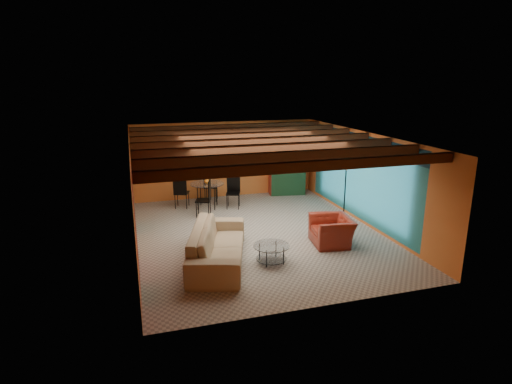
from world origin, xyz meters
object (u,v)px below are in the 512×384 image
object	(u,v)px
armoire	(286,165)
potted_plant	(287,129)
sofa	(218,244)
dining_table	(207,191)
floor_lamp	(345,194)
vase	(207,171)
armchair	(332,231)
coffee_table	(271,254)

from	to	relation	value
armoire	potted_plant	size ratio (longest dim) A/B	4.54
sofa	potted_plant	distance (m)	6.61
dining_table	armoire	xyz separation A→B (m)	(3.10, 0.91, 0.50)
floor_lamp	sofa	bearing A→B (deg)	-159.70
floor_lamp	vase	size ratio (longest dim) A/B	9.82
armchair	potted_plant	distance (m)	5.37
floor_lamp	potted_plant	bearing A→B (deg)	97.01
sofa	dining_table	bearing A→B (deg)	9.55
armchair	armoire	bearing A→B (deg)	-178.90
sofa	vase	bearing A→B (deg)	9.55
vase	coffee_table	bearing A→B (deg)	-81.99
coffee_table	sofa	bearing A→B (deg)	161.24
floor_lamp	vase	bearing A→B (deg)	142.23
armchair	dining_table	distance (m)	4.76
dining_table	potted_plant	size ratio (longest dim) A/B	4.69
floor_lamp	vase	distance (m)	4.51
armchair	floor_lamp	distance (m)	1.74
armoire	floor_lamp	xyz separation A→B (m)	(0.45, -3.66, -0.15)
sofa	potted_plant	xyz separation A→B (m)	(3.63, 5.17, 1.96)
armoire	floor_lamp	distance (m)	3.69
armchair	vase	bearing A→B (deg)	-140.18
sofa	dining_table	xyz separation A→B (m)	(0.53, 4.26, 0.15)
sofa	potted_plant	bearing A→B (deg)	-18.49
sofa	floor_lamp	size ratio (longest dim) A/B	1.59
armoire	vase	bearing A→B (deg)	-154.72
armoire	floor_lamp	size ratio (longest dim) A/B	1.16
armchair	floor_lamp	xyz separation A→B (m)	(1.03, 1.28, 0.57)
armoire	dining_table	bearing A→B (deg)	-154.72
coffee_table	dining_table	xyz separation A→B (m)	(-0.66, 4.66, 0.36)
sofa	armchair	distance (m)	3.06
coffee_table	potted_plant	xyz separation A→B (m)	(2.45, 5.57, 2.17)
sofa	armoire	size ratio (longest dim) A/B	1.37
vase	floor_lamp	bearing A→B (deg)	-37.77
potted_plant	vase	world-z (taller)	potted_plant
sofa	coffee_table	xyz separation A→B (m)	(1.18, -0.40, -0.21)
armoire	vase	size ratio (longest dim) A/B	11.40
coffee_table	floor_lamp	xyz separation A→B (m)	(2.90, 1.91, 0.71)
sofa	armchair	world-z (taller)	sofa
sofa	vase	world-z (taller)	vase
armoire	sofa	bearing A→B (deg)	-116.09
coffee_table	dining_table	world-z (taller)	dining_table
dining_table	vase	size ratio (longest dim) A/B	11.77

